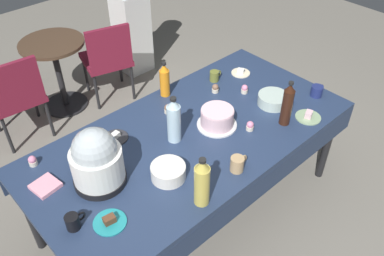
{
  "coord_description": "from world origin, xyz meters",
  "views": [
    {
      "loc": [
        -1.37,
        -1.49,
        2.48
      ],
      "look_at": [
        0.0,
        0.0,
        0.8
      ],
      "focal_mm": 37.76,
      "sensor_mm": 36.0,
      "label": 1
    }
  ],
  "objects": [
    {
      "name": "water_cooler",
      "position": [
        0.91,
        1.96,
        0.59
      ],
      "size": [
        0.32,
        0.32,
        1.24
      ],
      "color": "silver",
      "rests_on": "ground"
    },
    {
      "name": "round_cafe_table",
      "position": [
        -0.05,
        1.86,
        0.5
      ],
      "size": [
        0.6,
        0.6,
        0.72
      ],
      "color": "#473323",
      "rests_on": "ground"
    },
    {
      "name": "coffee_mug_navy",
      "position": [
        0.98,
        -0.3,
        0.79
      ],
      "size": [
        0.13,
        0.09,
        0.08
      ],
      "color": "navy",
      "rests_on": "potluck_table"
    },
    {
      "name": "glass_salad_bowl",
      "position": [
        0.65,
        -0.15,
        0.79
      ],
      "size": [
        0.22,
        0.22,
        0.08
      ],
      "primitive_type": "cylinder",
      "color": "#B2C6BC",
      "rests_on": "potluck_table"
    },
    {
      "name": "cupcake_mint",
      "position": [
        0.31,
        -0.23,
        0.78
      ],
      "size": [
        0.05,
        0.05,
        0.07
      ],
      "color": "beige",
      "rests_on": "potluck_table"
    },
    {
      "name": "coffee_mug_olive",
      "position": [
        0.57,
        0.36,
        0.79
      ],
      "size": [
        0.11,
        0.07,
        0.08
      ],
      "color": "olive",
      "rests_on": "potluck_table"
    },
    {
      "name": "soda_bottle_ginger_ale",
      "position": [
        -0.35,
        -0.46,
        0.9
      ],
      "size": [
        0.09,
        0.09,
        0.32
      ],
      "color": "gold",
      "rests_on": "potluck_table"
    },
    {
      "name": "slow_cooker",
      "position": [
        -0.67,
        0.05,
        0.92
      ],
      "size": [
        0.3,
        0.3,
        0.37
      ],
      "color": "black",
      "rests_on": "potluck_table"
    },
    {
      "name": "cupcake_cocoa",
      "position": [
        0.03,
        0.28,
        0.78
      ],
      "size": [
        0.05,
        0.05,
        0.07
      ],
      "color": "beige",
      "rests_on": "potluck_table"
    },
    {
      "name": "dessert_plate_cream",
      "position": [
        0.79,
        0.28,
        0.76
      ],
      "size": [
        0.15,
        0.15,
        0.04
      ],
      "color": "beige",
      "rests_on": "potluck_table"
    },
    {
      "name": "dessert_plate_sage",
      "position": [
        0.71,
        -0.42,
        0.76
      ],
      "size": [
        0.18,
        0.18,
        0.05
      ],
      "color": "#8CA87F",
      "rests_on": "potluck_table"
    },
    {
      "name": "cupcake_vanilla",
      "position": [
        0.61,
        0.08,
        0.78
      ],
      "size": [
        0.05,
        0.05,
        0.07
      ],
      "color": "beige",
      "rests_on": "potluck_table"
    },
    {
      "name": "soda_bottle_water",
      "position": [
        -0.12,
        0.04,
        0.9
      ],
      "size": [
        0.09,
        0.09,
        0.33
      ],
      "color": "silver",
      "rests_on": "potluck_table"
    },
    {
      "name": "cupcake_lemon",
      "position": [
        0.46,
        0.24,
        0.78
      ],
      "size": [
        0.05,
        0.05,
        0.07
      ],
      "color": "beige",
      "rests_on": "potluck_table"
    },
    {
      "name": "ground",
      "position": [
        0.0,
        0.0,
        0.0
      ],
      "size": [
        9.0,
        9.0,
        0.0
      ],
      "primitive_type": "plane",
      "color": "slate"
    },
    {
      "name": "soda_bottle_orange_juice",
      "position": [
        0.16,
        0.47,
        0.88
      ],
      "size": [
        0.07,
        0.07,
        0.27
      ],
      "color": "orange",
      "rests_on": "potluck_table"
    },
    {
      "name": "maroon_chair_right",
      "position": [
        0.38,
        1.64,
        0.49
      ],
      "size": [
        0.54,
        0.54,
        0.85
      ],
      "color": "maroon",
      "rests_on": "ground"
    },
    {
      "name": "dessert_plate_charcoal",
      "position": [
        -0.4,
        0.31,
        0.76
      ],
      "size": [
        0.17,
        0.17,
        0.04
      ],
      "color": "#2D2D33",
      "rests_on": "potluck_table"
    },
    {
      "name": "frosted_layer_cake",
      "position": [
        0.18,
        -0.05,
        0.81
      ],
      "size": [
        0.27,
        0.27,
        0.13
      ],
      "color": "silver",
      "rests_on": "potluck_table"
    },
    {
      "name": "soda_bottle_cola",
      "position": [
        0.54,
        -0.34,
        0.9
      ],
      "size": [
        0.07,
        0.07,
        0.33
      ],
      "color": "#33190F",
      "rests_on": "potluck_table"
    },
    {
      "name": "coffee_mug_tan",
      "position": [
        -0.03,
        -0.42,
        0.8
      ],
      "size": [
        0.12,
        0.08,
        0.1
      ],
      "color": "tan",
      "rests_on": "potluck_table"
    },
    {
      "name": "potluck_table",
      "position": [
        0.0,
        0.0,
        0.69
      ],
      "size": [
        2.2,
        1.1,
        0.75
      ],
      "color": "navy",
      "rests_on": "ground"
    },
    {
      "name": "ceramic_snack_bowl",
      "position": [
        -0.36,
        -0.19,
        0.79
      ],
      "size": [
        0.21,
        0.21,
        0.09
      ],
      "primitive_type": "cylinder",
      "color": "silver",
      "rests_on": "potluck_table"
    },
    {
      "name": "dessert_plate_teal",
      "position": [
        -0.8,
        -0.24,
        0.76
      ],
      "size": [
        0.18,
        0.18,
        0.05
      ],
      "color": "teal",
      "rests_on": "potluck_table"
    },
    {
      "name": "cupcake_rose",
      "position": [
        -0.9,
        0.44,
        0.78
      ],
      "size": [
        0.05,
        0.05,
        0.07
      ],
      "color": "beige",
      "rests_on": "potluck_table"
    },
    {
      "name": "coffee_mug_black",
      "position": [
        -0.95,
        -0.13,
        0.79
      ],
      "size": [
        0.11,
        0.07,
        0.09
      ],
      "color": "black",
      "rests_on": "potluck_table"
    },
    {
      "name": "maroon_chair_left",
      "position": [
        -0.56,
        1.63,
        0.49
      ],
      "size": [
        0.47,
        0.47,
        0.85
      ],
      "color": "maroon",
      "rests_on": "ground"
    },
    {
      "name": "paper_napkin_stack",
      "position": [
        -0.93,
        0.22,
        0.76
      ],
      "size": [
        0.16,
        0.16,
        0.02
      ],
      "primitive_type": "cube",
      "rotation": [
        0.0,
        0.0,
        0.15
      ],
      "color": "pink",
      "rests_on": "potluck_table"
    }
  ]
}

